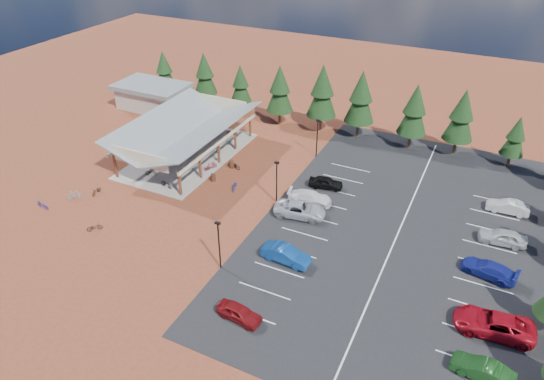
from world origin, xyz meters
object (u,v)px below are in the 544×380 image
Objects in this scene: bike_10 at (43,205)px; bike_14 at (235,186)px; bike_5 at (197,167)px; bike_9 at (74,195)px; lamp_post_2 at (317,136)px; bike_8 at (96,191)px; lamp_post_0 at (219,242)px; car_6 at (494,324)px; bike_pavilion at (186,129)px; bike_16 at (234,165)px; car_8 at (503,237)px; car_2 at (300,210)px; car_4 at (326,182)px; car_0 at (239,313)px; trash_bin_1 at (231,164)px; bike_2 at (184,137)px; bike_15 at (211,166)px; car_3 at (310,197)px; car_9 at (508,207)px; bike_1 at (162,151)px; car_1 at (286,254)px; car_5 at (483,370)px; trash_bin_0 at (213,177)px; bike_0 at (151,172)px; bike_7 at (231,132)px; outbuilding at (153,96)px; bike_4 at (166,184)px; car_7 at (489,269)px; lamp_post_1 at (277,180)px.

bike_14 reaches higher than bike_10.
bike_5 is 1.09× the size of bike_9.
bike_8 is (-19.19, -19.33, -2.55)m from lamp_post_2.
car_6 is (23.14, 2.78, -2.10)m from lamp_post_0.
bike_pavilion is 10.21× the size of bike_16.
car_8 is (22.97, 15.06, -2.17)m from lamp_post_0.
car_2 reaches higher than car_4.
bike_16 is 24.75m from car_0.
car_2 is at bearing 5.89° from bike_8.
car_6 is (31.56, -13.90, 0.43)m from trash_bin_1.
bike_2 is at bearing 158.89° from trash_bin_1.
car_3 is at bearing -160.36° from bike_15.
bike_2 is at bearing -91.47° from car_9.
car_1 is at bearing -126.77° from bike_1.
car_9 reaches higher than bike_15.
lamp_post_2 reaches higher than car_5.
bike_0 reaches higher than trash_bin_0.
car_4 is at bearing -102.81° from car_8.
car_1 is at bearing 56.16° from bike_16.
bike_1 is 0.44× the size of car_0.
car_6 is at bearing -5.33° from car_8.
bike_8 is 0.86× the size of bike_14.
lamp_post_0 reaches higher than bike_2.
bike_10 is (-13.96, -16.80, 0.01)m from trash_bin_1.
bike_7 reaches higher than bike_15.
bike_16 reaches higher than bike_0.
bike_14 is at bearing -33.66° from outbuilding.
bike_4 is 0.41× the size of car_5.
trash_bin_0 is 5.53m from bike_4.
car_2 is 1.23× the size of car_8.
bike_10 is at bearing -67.37° from car_9.
bike_9 is 47.47m from car_9.
bike_4 is 0.37× the size of car_7.
car_6 is at bearing -62.09° from car_0.
lamp_post_1 reaches higher than outbuilding.
car_3 is 0.80× the size of car_6.
car_4 is at bearing -60.42° from lamp_post_2.
bike_15 is 35.73m from car_6.
bike_16 is at bearing 115.80° from lamp_post_0.
car_2 is (13.76, -4.27, 0.27)m from bike_15.
lamp_post_0 is 2.93× the size of bike_15.
car_7 is at bearing -13.89° from car_8.
lamp_post_1 is at bearing -102.13° from bike_0.
car_4 is (26.19, 17.42, 0.25)m from bike_10.
bike_5 is (1.18, 4.74, 0.08)m from bike_4.
trash_bin_0 is 3.05m from bike_5.
outbuilding reaches higher than bike_4.
trash_bin_0 is at bearing 69.20° from car_2.
bike_15 reaches higher than bike_8.
bike_10 is 0.37× the size of car_1.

